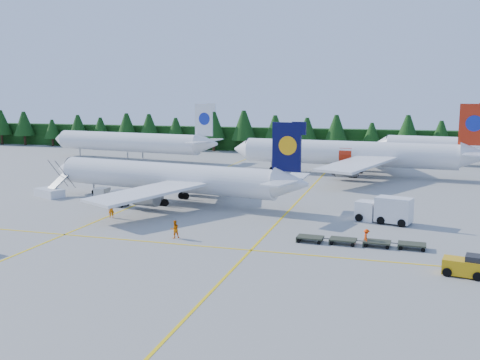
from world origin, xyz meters
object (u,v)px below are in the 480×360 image
(service_truck, at_px, (384,210))
(baggage_tug, at_px, (465,266))
(airliner_navy, at_px, (160,177))
(airliner_red, at_px, (343,154))
(airstairs, at_px, (52,190))

(service_truck, xyz_separation_m, baggage_tug, (6.70, -16.99, -0.65))
(service_truck, bearing_deg, baggage_tug, -51.79)
(airliner_navy, xyz_separation_m, baggage_tug, (36.15, -21.10, -2.51))
(airliner_navy, xyz_separation_m, airliner_red, (21.28, 31.79, 0.54))
(airliner_red, relative_size, service_truck, 6.79)
(airliner_navy, distance_m, airstairs, 16.61)
(service_truck, height_order, baggage_tug, service_truck)
(airliner_navy, xyz_separation_m, service_truck, (29.45, -4.11, -1.87))
(airliner_red, relative_size, airstairs, 6.59)
(airliner_red, distance_m, airstairs, 50.19)
(airstairs, distance_m, service_truck, 45.91)
(service_truck, bearing_deg, airliner_red, 119.49)
(airliner_red, height_order, baggage_tug, airliner_red)
(airliner_navy, relative_size, airstairs, 5.63)
(airstairs, bearing_deg, airliner_red, 64.25)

